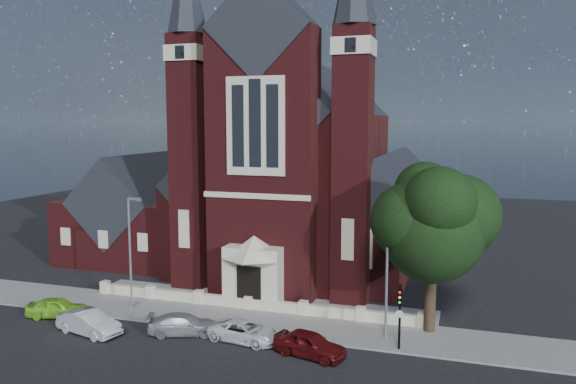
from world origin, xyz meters
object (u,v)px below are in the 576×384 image
at_px(street_lamp_left, 131,247).
at_px(traffic_signal, 400,308).
at_px(car_silver_b, 184,324).
at_px(parish_hall, 141,217).
at_px(car_dark_red, 310,344).
at_px(car_lime_van, 57,307).
at_px(car_silver_a, 89,323).
at_px(church, 311,175).
at_px(car_white_suv, 245,331).
at_px(street_tree, 434,226).
at_px(street_lamp_right, 388,267).

bearing_deg(street_lamp_left, traffic_signal, -4.76).
height_order(street_lamp_left, car_silver_b, street_lamp_left).
xyz_separation_m(parish_hall, street_lamp_left, (8.09, -14.00, 0.59)).
bearing_deg(car_silver_b, car_dark_red, -114.98).
distance_m(parish_hall, traffic_signal, 31.20).
xyz_separation_m(car_lime_van, car_silver_a, (4.05, -1.94, 0.06)).
bearing_deg(street_lamp_left, church, 67.34).
bearing_deg(car_silver_b, traffic_signal, -103.16).
bearing_deg(car_silver_a, car_lime_van, 77.31).
xyz_separation_m(car_silver_b, car_white_suv, (4.09, 0.14, -0.02)).
xyz_separation_m(street_lamp_left, car_silver_b, (5.69, -3.06, -3.95)).
bearing_deg(car_white_suv, car_dark_red, -94.74).
relative_size(car_lime_van, car_white_suv, 0.89).
bearing_deg(street_tree, traffic_signal, -115.95).
height_order(traffic_signal, car_silver_a, traffic_signal).
height_order(traffic_signal, car_lime_van, traffic_signal).
xyz_separation_m(street_tree, car_white_suv, (-10.73, -4.63, -6.33)).
height_order(church, street_tree, church).
distance_m(street_lamp_right, car_silver_a, 19.05).
relative_size(street_tree, car_white_suv, 2.36).
relative_size(street_lamp_left, car_silver_a, 1.80).
height_order(car_lime_van, car_dark_red, car_dark_red).
xyz_separation_m(parish_hall, car_white_suv, (17.87, -16.93, -3.38)).
xyz_separation_m(traffic_signal, car_silver_b, (-13.22, -1.49, -1.93)).
relative_size(street_lamp_right, car_silver_b, 1.81).
bearing_deg(car_silver_a, street_tree, -59.31).
height_order(church, traffic_signal, church).
height_order(church, car_white_suv, church).
relative_size(church, street_lamp_left, 4.31).
relative_size(church, car_white_suv, 7.70).
bearing_deg(traffic_signal, parish_hall, 150.02).
distance_m(street_lamp_left, car_silver_b, 7.57).
bearing_deg(car_lime_van, traffic_signal, -104.39).
distance_m(parish_hall, car_silver_b, 22.19).
bearing_deg(traffic_signal, car_dark_red, -154.40).
xyz_separation_m(parish_hall, car_dark_red, (22.23, -17.86, -3.28)).
relative_size(street_tree, car_silver_a, 2.38).
bearing_deg(street_lamp_right, parish_hall, 151.78).
bearing_deg(parish_hall, car_lime_van, -76.61).
relative_size(street_lamp_right, car_white_suv, 1.79).
distance_m(car_silver_a, car_silver_b, 5.98).
distance_m(car_silver_b, car_dark_red, 8.49).
bearing_deg(car_silver_b, car_lime_van, 69.52).
bearing_deg(traffic_signal, church, 118.20).
relative_size(church, car_silver_b, 7.81).
bearing_deg(street_tree, car_dark_red, -138.83).
bearing_deg(car_lime_van, car_silver_b, -108.61).
height_order(church, parish_hall, church).
bearing_deg(parish_hall, street_tree, -23.26).
height_order(car_lime_van, car_silver_b, car_lime_van).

